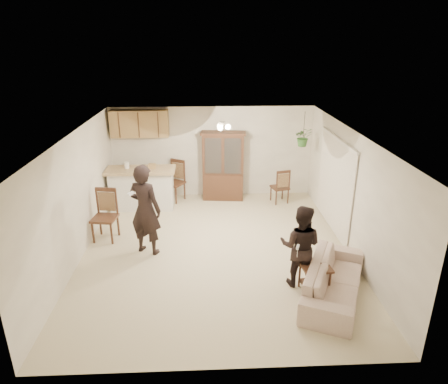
{
  "coord_description": "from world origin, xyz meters",
  "views": [
    {
      "loc": [
        -0.18,
        -7.42,
        4.2
      ],
      "look_at": [
        0.19,
        0.4,
        1.17
      ],
      "focal_mm": 32.0,
      "sensor_mm": 36.0,
      "label": 1
    }
  ],
  "objects_px": {
    "child": "(300,251)",
    "chair_hutch_right": "(279,193)",
    "chair_bar": "(105,226)",
    "side_table": "(314,278)",
    "adult": "(145,212)",
    "sofa": "(335,277)",
    "chair_hutch_left": "(174,189)",
    "china_hutch": "(223,167)"
  },
  "relations": [
    {
      "from": "sofa",
      "to": "chair_hutch_right",
      "type": "bearing_deg",
      "value": 27.17
    },
    {
      "from": "child",
      "to": "sofa",
      "type": "bearing_deg",
      "value": 165.99
    },
    {
      "from": "adult",
      "to": "chair_bar",
      "type": "distance_m",
      "value": 1.3
    },
    {
      "from": "adult",
      "to": "china_hutch",
      "type": "xyz_separation_m",
      "value": [
        1.71,
        2.92,
        0.03
      ]
    },
    {
      "from": "chair_bar",
      "to": "chair_hutch_left",
      "type": "distance_m",
      "value": 2.62
    },
    {
      "from": "side_table",
      "to": "chair_hutch_right",
      "type": "height_order",
      "value": "chair_hutch_right"
    },
    {
      "from": "adult",
      "to": "chair_hutch_left",
      "type": "xyz_separation_m",
      "value": [
        0.36,
        2.85,
        -0.59
      ]
    },
    {
      "from": "china_hutch",
      "to": "chair_hutch_right",
      "type": "height_order",
      "value": "china_hutch"
    },
    {
      "from": "child",
      "to": "chair_hutch_right",
      "type": "height_order",
      "value": "child"
    },
    {
      "from": "chair_hutch_left",
      "to": "chair_hutch_right",
      "type": "relative_size",
      "value": 1.17
    },
    {
      "from": "child",
      "to": "chair_hutch_left",
      "type": "bearing_deg",
      "value": -37.4
    },
    {
      "from": "adult",
      "to": "chair_hutch_left",
      "type": "height_order",
      "value": "adult"
    },
    {
      "from": "chair_bar",
      "to": "chair_hutch_left",
      "type": "height_order",
      "value": "chair_bar"
    },
    {
      "from": "sofa",
      "to": "chair_hutch_left",
      "type": "distance_m",
      "value": 5.47
    },
    {
      "from": "chair_bar",
      "to": "sofa",
      "type": "bearing_deg",
      "value": -18.94
    },
    {
      "from": "sofa",
      "to": "chair_hutch_right",
      "type": "relative_size",
      "value": 1.96
    },
    {
      "from": "sofa",
      "to": "china_hutch",
      "type": "height_order",
      "value": "china_hutch"
    },
    {
      "from": "china_hutch",
      "to": "chair_hutch_left",
      "type": "relative_size",
      "value": 1.69
    },
    {
      "from": "adult",
      "to": "child",
      "type": "bearing_deg",
      "value": 179.8
    },
    {
      "from": "sofa",
      "to": "child",
      "type": "height_order",
      "value": "child"
    },
    {
      "from": "china_hutch",
      "to": "chair_hutch_left",
      "type": "xyz_separation_m",
      "value": [
        -1.35,
        -0.07,
        -0.61
      ]
    },
    {
      "from": "china_hutch",
      "to": "chair_bar",
      "type": "xyz_separation_m",
      "value": [
        -2.71,
        -2.3,
        -0.61
      ]
    },
    {
      "from": "china_hutch",
      "to": "side_table",
      "type": "bearing_deg",
      "value": -67.16
    },
    {
      "from": "side_table",
      "to": "chair_hutch_right",
      "type": "distance_m",
      "value": 4.15
    },
    {
      "from": "adult",
      "to": "chair_hutch_right",
      "type": "height_order",
      "value": "adult"
    },
    {
      "from": "side_table",
      "to": "chair_bar",
      "type": "height_order",
      "value": "chair_bar"
    },
    {
      "from": "china_hutch",
      "to": "side_table",
      "type": "height_order",
      "value": "china_hutch"
    },
    {
      "from": "chair_hutch_left",
      "to": "side_table",
      "type": "bearing_deg",
      "value": -26.09
    },
    {
      "from": "child",
      "to": "china_hutch",
      "type": "relative_size",
      "value": 0.72
    },
    {
      "from": "side_table",
      "to": "adult",
      "type": "bearing_deg",
      "value": 153.13
    },
    {
      "from": "china_hutch",
      "to": "chair_hutch_left",
      "type": "distance_m",
      "value": 1.49
    },
    {
      "from": "chair_bar",
      "to": "chair_hutch_right",
      "type": "relative_size",
      "value": 1.19
    },
    {
      "from": "side_table",
      "to": "chair_hutch_right",
      "type": "relative_size",
      "value": 0.63
    },
    {
      "from": "child",
      "to": "chair_hutch_right",
      "type": "xyz_separation_m",
      "value": [
        0.35,
        3.88,
        -0.41
      ]
    },
    {
      "from": "chair_bar",
      "to": "chair_hutch_left",
      "type": "bearing_deg",
      "value": 67.31
    },
    {
      "from": "child",
      "to": "china_hutch",
      "type": "xyz_separation_m",
      "value": [
        -1.17,
        4.22,
        0.25
      ]
    },
    {
      "from": "sofa",
      "to": "side_table",
      "type": "height_order",
      "value": "sofa"
    },
    {
      "from": "child",
      "to": "chair_bar",
      "type": "relative_size",
      "value": 1.18
    },
    {
      "from": "sofa",
      "to": "adult",
      "type": "distance_m",
      "value": 3.85
    },
    {
      "from": "child",
      "to": "chair_hutch_left",
      "type": "relative_size",
      "value": 1.21
    },
    {
      "from": "side_table",
      "to": "chair_hutch_left",
      "type": "relative_size",
      "value": 0.54
    },
    {
      "from": "sofa",
      "to": "child",
      "type": "distance_m",
      "value": 0.73
    }
  ]
}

